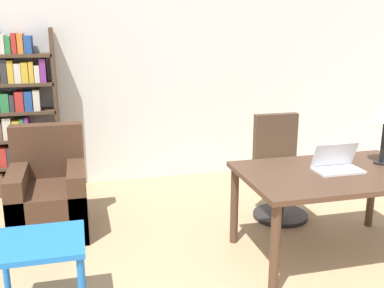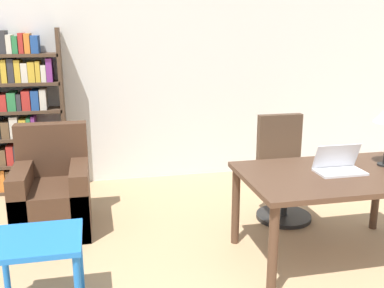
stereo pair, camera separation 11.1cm
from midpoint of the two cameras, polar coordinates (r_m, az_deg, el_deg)
wall_back at (r=5.54m, az=-1.47°, el=9.44°), size 8.00×0.06×2.70m
desk at (r=3.78m, az=18.53°, el=-4.83°), size 1.49×0.96×0.73m
laptop at (r=3.77m, az=18.93°, el=-2.68°), size 0.38×0.22×0.22m
office_chair at (r=4.56m, az=12.12°, el=-3.83°), size 0.54×0.54×1.02m
side_table_blue at (r=3.10m, az=-18.06°, el=-12.89°), size 0.57×0.50×0.56m
armchair at (r=4.42m, az=-16.54°, el=-6.39°), size 0.67×0.77×0.96m
bookshelf at (r=5.37m, az=-20.48°, el=3.60°), size 0.87×0.28×1.85m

